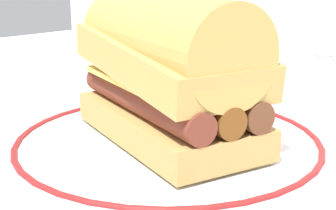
{
  "coord_description": "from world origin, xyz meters",
  "views": [
    {
      "loc": [
        0.32,
        -0.31,
        0.17
      ],
      "look_at": [
        0.02,
        -0.01,
        0.04
      ],
      "focal_mm": 53.78,
      "sensor_mm": 36.0,
      "label": 1
    }
  ],
  "objects": [
    {
      "name": "plate",
      "position": [
        0.02,
        -0.01,
        0.01
      ],
      "size": [
        0.3,
        0.3,
        0.01
      ],
      "color": "white",
      "rests_on": "ground_plane"
    },
    {
      "name": "ground_plane",
      "position": [
        0.0,
        0.0,
        0.0
      ],
      "size": [
        1.5,
        1.5,
        0.0
      ],
      "primitive_type": "plane",
      "color": "silver"
    },
    {
      "name": "sausage_sandwich",
      "position": [
        0.02,
        -0.01,
        0.08
      ],
      "size": [
        0.21,
        0.14,
        0.13
      ],
      "rotation": [
        0.0,
        0.0,
        -0.25
      ],
      "color": "tan",
      "rests_on": "plate"
    },
    {
      "name": "salt_shaker",
      "position": [
        0.01,
        0.27,
        0.04
      ],
      "size": [
        0.03,
        0.03,
        0.07
      ],
      "color": "white",
      "rests_on": "ground_plane"
    }
  ]
}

